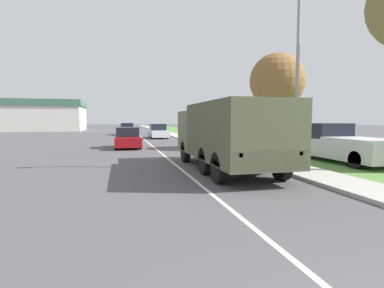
% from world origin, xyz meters
% --- Properties ---
extents(ground_plane, '(180.00, 180.00, 0.00)m').
position_xyz_m(ground_plane, '(0.00, 40.00, 0.00)').
color(ground_plane, '#4C4C4F').
extents(lane_centre_stripe, '(0.12, 120.00, 0.00)m').
position_xyz_m(lane_centre_stripe, '(0.00, 40.00, 0.00)').
color(lane_centre_stripe, silver).
rests_on(lane_centre_stripe, ground).
extents(sidewalk_right, '(1.80, 120.00, 0.12)m').
position_xyz_m(sidewalk_right, '(4.50, 40.00, 0.06)').
color(sidewalk_right, '#ADAAA3').
rests_on(sidewalk_right, ground).
extents(grass_strip_right, '(7.00, 120.00, 0.02)m').
position_xyz_m(grass_strip_right, '(8.90, 40.00, 0.01)').
color(grass_strip_right, '#56843D').
rests_on(grass_strip_right, ground).
extents(military_truck, '(2.55, 7.74, 2.74)m').
position_xyz_m(military_truck, '(1.78, 10.76, 1.56)').
color(military_truck, '#606647').
rests_on(military_truck, ground).
extents(car_nearest_ahead, '(1.83, 3.92, 1.52)m').
position_xyz_m(car_nearest_ahead, '(-1.93, 21.62, 0.68)').
color(car_nearest_ahead, maroon).
rests_on(car_nearest_ahead, ground).
extents(car_second_ahead, '(1.84, 4.88, 1.60)m').
position_xyz_m(car_second_ahead, '(1.71, 32.81, 0.72)').
color(car_second_ahead, silver).
rests_on(car_second_ahead, ground).
extents(car_third_ahead, '(1.83, 4.83, 1.61)m').
position_xyz_m(car_third_ahead, '(-1.52, 40.82, 0.72)').
color(car_third_ahead, navy).
rests_on(car_third_ahead, ground).
extents(pickup_truck, '(2.09, 5.46, 1.88)m').
position_xyz_m(pickup_truck, '(8.12, 11.81, 0.89)').
color(pickup_truck, silver).
rests_on(pickup_truck, grass_strip_right).
extents(lamp_post, '(1.69, 0.24, 8.07)m').
position_xyz_m(lamp_post, '(4.56, 10.45, 4.85)').
color(lamp_post, gray).
rests_on(lamp_post, sidewalk_right).
extents(tree_mid_right, '(3.81, 3.81, 6.68)m').
position_xyz_m(tree_mid_right, '(8.27, 18.35, 4.76)').
color(tree_mid_right, brown).
rests_on(tree_mid_right, grass_strip_right).
extents(building_distant, '(13.75, 11.14, 5.54)m').
position_xyz_m(building_distant, '(-15.77, 59.30, 2.80)').
color(building_distant, beige).
rests_on(building_distant, ground).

